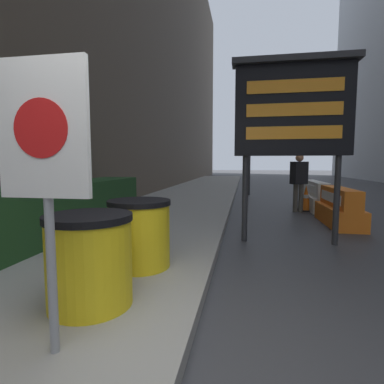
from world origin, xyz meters
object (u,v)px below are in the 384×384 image
barrel_drum_foreground (90,260)px  jersey_barrier_white (315,197)px  traffic_cone_mid (350,205)px  warning_sign (44,152)px  jersey_barrier_orange_near (339,209)px  pedestrian_worker (299,178)px  message_board (292,110)px  traffic_light_near_curb (250,134)px  barrel_drum_middle (140,233)px  traffic_cone_near (306,198)px

barrel_drum_foreground → jersey_barrier_white: 8.04m
jersey_barrier_white → traffic_cone_mid: 1.48m
warning_sign → jersey_barrier_orange_near: 6.57m
pedestrian_worker → message_board: bearing=48.2°
jersey_barrier_white → traffic_light_near_curb: size_ratio=0.58×
traffic_light_near_curb → message_board: bearing=-85.8°
barrel_drum_foreground → traffic_cone_mid: bearing=55.5°
jersey_barrier_white → pedestrian_worker: 1.10m
barrel_drum_middle → traffic_light_near_curb: size_ratio=0.22×
barrel_drum_foreground → jersey_barrier_white: (3.47, 7.25, -0.18)m
jersey_barrier_white → traffic_light_near_curb: 4.77m
message_board → pedestrian_worker: size_ratio=1.89×
traffic_cone_mid → pedestrian_worker: (-1.18, 0.67, 0.67)m
traffic_cone_mid → barrel_drum_middle: bearing=-129.2°
traffic_light_near_curb → jersey_barrier_white: bearing=-62.2°
jersey_barrier_white → pedestrian_worker: size_ratio=1.27×
warning_sign → jersey_barrier_white: size_ratio=0.90×
barrel_drum_middle → message_board: 3.33m
pedestrian_worker → jersey_barrier_orange_near: bearing=79.8°
warning_sign → traffic_cone_mid: size_ratio=2.94×
barrel_drum_foreground → warning_sign: warning_sign is taller
traffic_light_near_curb → pedestrian_worker: bearing=-73.0°
warning_sign → pedestrian_worker: size_ratio=1.14×
barrel_drum_middle → pedestrian_worker: (2.78, 5.53, 0.43)m
message_board → jersey_barrier_orange_near: 2.99m
barrel_drum_middle → traffic_cone_near: bearing=62.3°
barrel_drum_foreground → traffic_light_near_curb: 11.25m
jersey_barrier_orange_near → pedestrian_worker: pedestrian_worker is taller
barrel_drum_foreground → traffic_light_near_curb: traffic_light_near_curb is taller
message_board → jersey_barrier_white: message_board is taller
barrel_drum_foreground → traffic_cone_near: 7.50m
warning_sign → jersey_barrier_orange_near: bearing=58.6°
jersey_barrier_orange_near → jersey_barrier_white: size_ratio=0.89×
barrel_drum_foreground → message_board: 4.08m
traffic_light_near_curb → pedestrian_worker: (1.34, -4.38, -1.69)m
barrel_drum_middle → jersey_barrier_white: 7.08m
barrel_drum_foreground → barrel_drum_middle: same height
jersey_barrier_orange_near → jersey_barrier_white: bearing=90.0°
barrel_drum_middle → barrel_drum_foreground: bearing=-94.8°
message_board → traffic_cone_mid: size_ratio=4.86×
traffic_cone_mid → jersey_barrier_white: bearing=112.9°
jersey_barrier_orange_near → traffic_light_near_curb: bearing=107.7°
warning_sign → traffic_cone_near: bearing=68.0°
jersey_barrier_white → barrel_drum_middle: bearing=-118.6°
barrel_drum_middle → jersey_barrier_orange_near: 5.11m
jersey_barrier_white → traffic_cone_mid: size_ratio=3.28×
barrel_drum_foreground → jersey_barrier_orange_near: 5.97m
barrel_drum_middle → traffic_light_near_curb: (1.44, 9.91, 2.12)m
message_board → traffic_light_near_curb: (-0.59, 7.92, 0.38)m
traffic_cone_near → traffic_cone_mid: traffic_cone_near is taller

